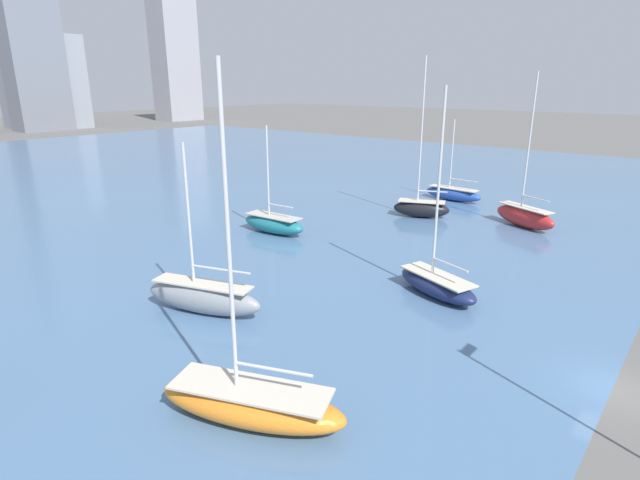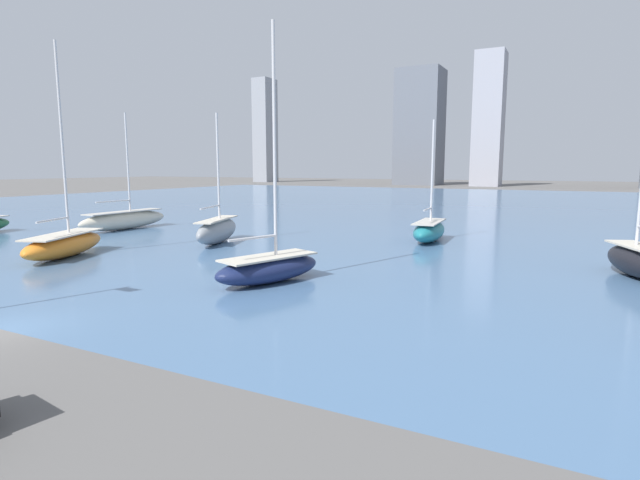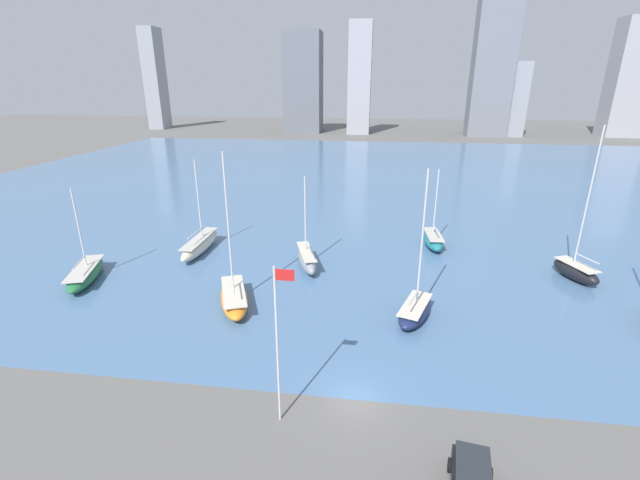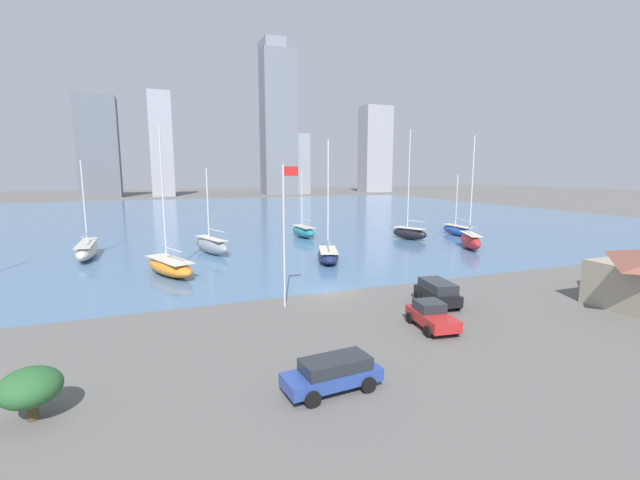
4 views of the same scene
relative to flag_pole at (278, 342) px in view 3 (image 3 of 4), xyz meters
The scene contains 11 objects.
ground_plane 8.01m from the flag_pole, 27.66° to the left, with size 500.00×500.00×0.00m, color #605E5B.
harbor_water 72.88m from the flag_pole, 86.26° to the left, with size 180.00×140.00×0.00m.
flag_pole is the anchor object (origin of this frame).
distant_city_skyline 175.75m from the flag_pole, 80.29° to the left, with size 212.53×23.43×72.26m.
sailboat_gray 25.12m from the flag_pole, 95.54° to the left, with size 4.27×8.26×10.82m.
sailboat_navy 17.85m from the flag_pole, 56.13° to the left, with size 4.49×7.21×13.99m.
sailboat_black 37.96m from the flag_pole, 42.15° to the left, with size 4.27×6.41×16.76m.
sailboat_cream 32.72m from the flag_pole, 121.48° to the left, with size 2.14×10.80×11.83m.
sailboat_orange 17.08m from the flag_pole, 118.96° to the left, with size 5.58×8.91×15.02m.
sailboat_teal 36.47m from the flag_pole, 68.38° to the left, with size 2.76×7.27×10.33m.
sailboat_green 31.83m from the flag_pole, 146.03° to the left, with size 5.27×9.61×10.29m.
Camera 3 is at (0.78, -24.13, 20.72)m, focal length 24.00 mm.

